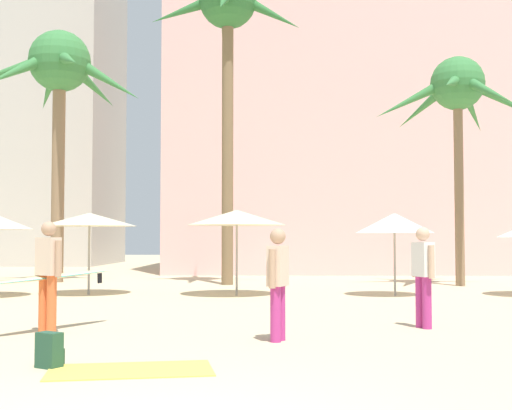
% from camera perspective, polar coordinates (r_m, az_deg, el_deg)
% --- Properties ---
extents(hotel_pink, '(25.38, 8.77, 16.42)m').
position_cam_1_polar(hotel_pink, '(34.66, 14.83, 8.40)').
color(hotel_pink, beige).
rests_on(hotel_pink, ground).
extents(palm_tree_far_left, '(5.65, 5.36, 7.54)m').
position_cam_1_polar(palm_tree_far_left, '(23.91, 16.34, 8.73)').
color(palm_tree_far_left, '#896B4C').
rests_on(palm_tree_far_left, ground).
extents(palm_tree_left, '(5.21, 5.21, 10.63)m').
position_cam_1_polar(palm_tree_left, '(24.22, -2.38, 14.95)').
color(palm_tree_left, brown).
rests_on(palm_tree_left, ground).
extents(palm_tree_right, '(6.23, 5.93, 9.01)m').
position_cam_1_polar(palm_tree_right, '(26.12, -15.98, 10.23)').
color(palm_tree_right, '#896B4C').
rests_on(palm_tree_right, ground).
extents(cafe_umbrella_2, '(2.68, 2.68, 2.31)m').
position_cam_1_polar(cafe_umbrella_2, '(18.73, -1.60, -1.05)').
color(cafe_umbrella_2, gray).
rests_on(cafe_umbrella_2, ground).
extents(cafe_umbrella_4, '(2.10, 2.10, 2.22)m').
position_cam_1_polar(cafe_umbrella_4, '(18.96, 11.37, -1.48)').
color(cafe_umbrella_4, gray).
rests_on(cafe_umbrella_4, ground).
extents(cafe_umbrella_6, '(2.58, 2.58, 2.25)m').
position_cam_1_polar(cafe_umbrella_6, '(19.53, -13.61, -1.17)').
color(cafe_umbrella_6, gray).
rests_on(cafe_umbrella_6, ground).
extents(beach_towel, '(2.04, 1.33, 0.01)m').
position_cam_1_polar(beach_towel, '(8.35, -10.33, -13.28)').
color(beach_towel, '#F4CC4C').
rests_on(beach_towel, ground).
extents(backpack, '(0.35, 0.34, 0.42)m').
position_cam_1_polar(backpack, '(8.72, -16.68, -11.46)').
color(backpack, '#244C36').
rests_on(backpack, ground).
extents(person_far_left, '(1.64, 2.45, 1.81)m').
position_cam_1_polar(person_far_left, '(11.87, -16.64, -5.45)').
color(person_far_left, orange).
rests_on(person_far_left, ground).
extents(person_far_right, '(0.35, 0.60, 1.69)m').
position_cam_1_polar(person_far_right, '(10.40, 1.82, -6.16)').
color(person_far_right, '#B7337F').
rests_on(person_far_right, ground).
extents(person_near_left, '(0.35, 0.60, 1.73)m').
position_cam_1_polar(person_near_left, '(12.24, 13.66, -5.44)').
color(person_near_left, '#B7337F').
rests_on(person_near_left, ground).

